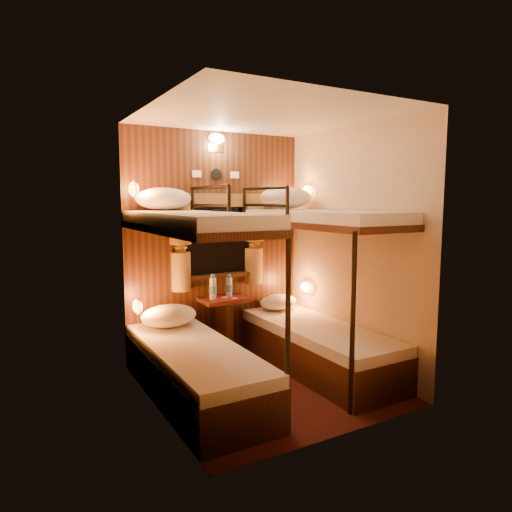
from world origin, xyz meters
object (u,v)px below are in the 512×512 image
bottle_right (229,287)px  bottle_left (213,288)px  bunk_right (318,315)px  table (224,319)px  bunk_left (195,334)px

bottle_right → bottle_left: bearing=-171.5°
bunk_right → bottle_left: size_ratio=7.11×
bunk_right → table: 1.02m
table → bottle_right: bottle_right is taller
bunk_right → table: (-0.65, 0.78, -0.14)m
bunk_left → bunk_right: 1.30m
table → bottle_left: bottle_left is taller
bunk_left → bottle_left: (0.52, 0.77, 0.21)m
table → bottle_left: 0.37m
table → bottle_left: bearing=-176.6°
bunk_right → table: bearing=129.7°
bunk_left → bottle_left: size_ratio=7.11×
bunk_left → bunk_right: same height
bunk_left → table: size_ratio=2.90×
bunk_right → bottle_right: bunk_right is taller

